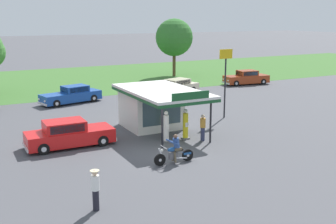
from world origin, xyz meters
The scene contains 15 objects.
ground_plane centered at (0.00, 0.00, 0.00)m, with size 300.00×300.00×0.00m, color #4C4C51.
grass_verge_strip centered at (0.00, 30.00, 0.00)m, with size 120.00×24.00×0.01m, color #3D6B2D.
service_station_kiosk centered at (1.64, 5.07, 1.71)m, with size 4.19×7.46×3.36m.
gas_pump_nearside centered at (0.95, 1.84, 0.90)m, with size 0.44×0.44×1.96m.
gas_pump_offside centered at (2.32, 1.84, 0.89)m, with size 0.44×0.44×1.94m.
motorcycle_with_rider centered at (-0.40, -1.77, 0.65)m, with size 2.30×0.70×1.58m.
featured_classic_sedan centered at (-4.59, 3.71, 0.73)m, with size 5.32×2.07×1.60m.
parked_car_back_row_centre_right centered at (-1.13, 16.20, 0.69)m, with size 5.77×2.98×1.53m.
parked_car_back_row_centre centered at (9.03, 15.67, 0.69)m, with size 5.82×3.26×1.49m.
parked_car_back_row_right centered at (19.14, 17.35, 0.72)m, with size 5.48×2.41×1.59m.
bystander_admiring_sedan centered at (-5.79, -5.13, 0.92)m, with size 0.38×0.38×1.72m.
bystander_leaning_by_kiosk centered at (6.13, 11.81, 0.90)m, with size 0.34×0.34×1.70m.
bystander_chatting_near_pumps centered at (3.10, 1.04, 0.88)m, with size 0.34×0.34×1.67m.
tree_oak_right centered at (15.32, 27.26, 4.78)m, with size 5.05×4.94×7.28m.
roadside_pole_sign centered at (7.77, 5.40, 3.51)m, with size 1.10×0.12×5.20m.
Camera 1 is at (-10.33, -20.11, 7.61)m, focal length 44.57 mm.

